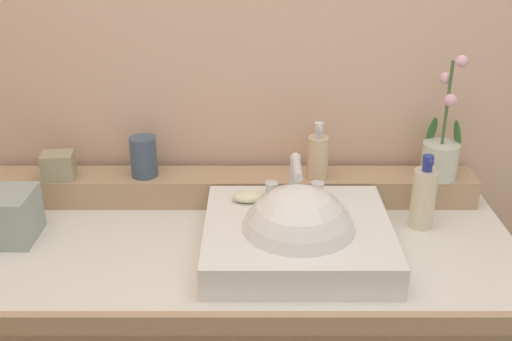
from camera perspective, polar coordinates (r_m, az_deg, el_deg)
back_ledge at (r=1.61m, az=-2.28°, el=-1.58°), size 1.28×0.11×0.07m
sink_basin at (r=1.38m, az=4.08°, el=-6.50°), size 0.42×0.38×0.29m
soap_bar at (r=1.45m, az=-0.65°, el=-2.48°), size 0.07×0.04×0.02m
potted_plant at (r=1.62m, az=17.06°, el=1.73°), size 0.11×0.10×0.32m
soap_dispenser at (r=1.56m, az=5.99°, el=1.36°), size 0.05×0.06×0.15m
tumbler_cup at (r=1.59m, az=-10.22°, el=1.29°), size 0.07×0.07×0.11m
trinket_box at (r=1.64m, az=-17.73°, el=0.45°), size 0.09×0.07×0.07m
lotion_bottle at (r=1.52m, az=15.52°, el=-2.41°), size 0.06×0.06×0.19m
tissue_box at (r=1.54m, az=-22.03°, el=-3.89°), size 0.13×0.13×0.12m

